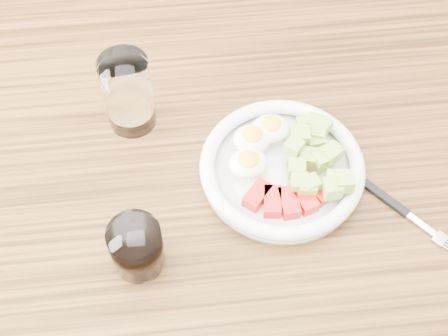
{
  "coord_description": "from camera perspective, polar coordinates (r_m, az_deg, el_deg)",
  "views": [
    {
      "loc": [
        -0.06,
        -0.46,
        1.54
      ],
      "look_at": [
        -0.01,
        0.01,
        0.8
      ],
      "focal_mm": 50.0,
      "sensor_mm": 36.0,
      "label": 1
    }
  ],
  "objects": [
    {
      "name": "water_glass",
      "position": [
        0.93,
        -8.78,
        6.76
      ],
      "size": [
        0.07,
        0.07,
        0.13
      ],
      "primitive_type": "cylinder",
      "color": "white",
      "rests_on": "dining_table"
    },
    {
      "name": "bowl",
      "position": [
        0.9,
        5.39,
        0.24
      ],
      "size": [
        0.24,
        0.24,
        0.06
      ],
      "color": "white",
      "rests_on": "dining_table"
    },
    {
      "name": "dining_table",
      "position": [
        0.99,
        0.64,
        -4.53
      ],
      "size": [
        1.5,
        0.9,
        0.77
      ],
      "color": "brown",
      "rests_on": "ground"
    },
    {
      "name": "coffee_glass",
      "position": [
        0.82,
        -7.99,
        -7.2
      ],
      "size": [
        0.07,
        0.07,
        0.08
      ],
      "color": "white",
      "rests_on": "dining_table"
    },
    {
      "name": "fork",
      "position": [
        0.91,
        15.54,
        -3.43
      ],
      "size": [
        0.12,
        0.14,
        0.01
      ],
      "color": "black",
      "rests_on": "dining_table"
    }
  ]
}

